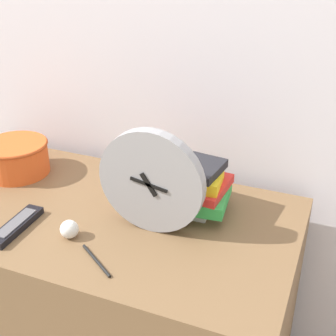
{
  "coord_description": "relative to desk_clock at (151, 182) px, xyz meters",
  "views": [
    {
      "loc": [
        0.64,
        -0.69,
        1.48
      ],
      "look_at": [
        0.21,
        0.36,
        0.89
      ],
      "focal_mm": 50.0,
      "sensor_mm": 36.0,
      "label": 1
    }
  ],
  "objects": [
    {
      "name": "desk_clock",
      "position": [
        0.0,
        0.0,
        0.0
      ],
      "size": [
        0.3,
        0.04,
        0.3
      ],
      "color": "#99999E",
      "rests_on": "desk"
    },
    {
      "name": "wall_back",
      "position": [
        -0.19,
        0.4,
        0.33
      ],
      "size": [
        6.0,
        0.04,
        2.4
      ],
      "color": "silver",
      "rests_on": "ground_plane"
    },
    {
      "name": "book_stack",
      "position": [
        0.05,
        0.13,
        -0.07
      ],
      "size": [
        0.26,
        0.21,
        0.16
      ],
      "color": "white",
      "rests_on": "desk"
    },
    {
      "name": "tv_remote",
      "position": [
        -0.35,
        -0.15,
        -0.14
      ],
      "size": [
        0.05,
        0.19,
        0.02
      ],
      "color": "black",
      "rests_on": "desk"
    },
    {
      "name": "pen",
      "position": [
        -0.07,
        -0.19,
        -0.14
      ],
      "size": [
        0.13,
        0.09,
        0.01
      ],
      "color": "black",
      "rests_on": "desk"
    },
    {
      "name": "desk",
      "position": [
        -0.19,
        0.02,
        -0.51
      ],
      "size": [
        1.18,
        0.63,
        0.72
      ],
      "color": "brown",
      "rests_on": "ground_plane"
    },
    {
      "name": "crumpled_paper_ball",
      "position": [
        -0.19,
        -0.12,
        -0.12
      ],
      "size": [
        0.05,
        0.05,
        0.05
      ],
      "color": "white",
      "rests_on": "desk"
    },
    {
      "name": "basket",
      "position": [
        -0.56,
        0.13,
        -0.09
      ],
      "size": [
        0.22,
        0.22,
        0.11
      ],
      "color": "#E05623",
      "rests_on": "desk"
    }
  ]
}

